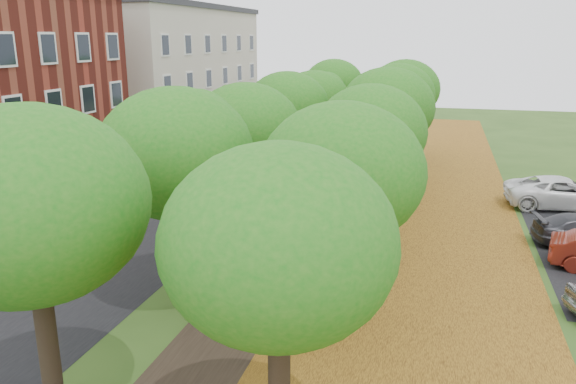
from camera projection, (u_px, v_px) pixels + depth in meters
The scene contains 8 objects.
street_asphalt at pixel (165, 209), 27.01m from camera, with size 8.00×70.00×0.01m, color black.
footpath at pixel (317, 222), 25.10m from camera, with size 3.20×70.00×0.01m, color black.
leaf_verge at pixel (432, 232), 23.83m from camera, with size 7.50×70.00×0.01m, color #AB751F.
tree_row_west at pixel (269, 117), 24.44m from camera, with size 4.35×34.35×6.47m.
tree_row_east at pixel (380, 122), 23.22m from camera, with size 4.35×34.35×6.47m.
building_cream at pixel (158, 73), 44.77m from camera, with size 10.30×20.30×10.40m.
bench at pixel (278, 325), 15.28m from camera, with size 0.86×1.78×0.81m.
car_white at pixel (564, 193), 27.01m from camera, with size 2.47×5.35×1.49m, color white.
Camera 1 is at (5.04, -8.34, 7.98)m, focal length 35.00 mm.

